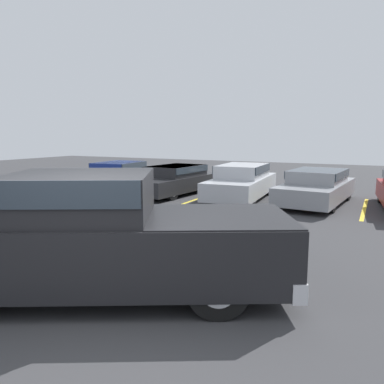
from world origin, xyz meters
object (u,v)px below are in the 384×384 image
parked_sedan_d (317,186)px  parked_sedan_a (118,175)px  pickup_truck (102,236)px  parked_sedan_c (242,181)px  parked_sedan_b (175,179)px  wheel_stop_curb (321,192)px

parked_sedan_d → parked_sedan_a: bearing=-83.1°
pickup_truck → parked_sedan_a: size_ratio=1.36×
parked_sedan_a → parked_sedan_c: (5.83, 0.08, 0.04)m
parked_sedan_b → parked_sedan_d: size_ratio=1.01×
pickup_truck → parked_sedan_b: (-3.90, 9.22, -0.29)m
parked_sedan_d → wheel_stop_curb: (-0.16, 2.44, -0.58)m
parked_sedan_d → pickup_truck: bearing=-5.1°
parked_sedan_c → parked_sedan_d: 2.75m
parked_sedan_c → parked_sedan_d: parked_sedan_c is taller
parked_sedan_c → parked_sedan_d: bearing=89.9°
parked_sedan_b → parked_sedan_d: (5.63, 0.28, 0.02)m
parked_sedan_a → pickup_truck: bearing=31.0°
pickup_truck → parked_sedan_d: 9.65m
pickup_truck → parked_sedan_c: (-1.02, 9.32, -0.23)m
pickup_truck → wheel_stop_curb: (1.56, 11.94, -0.85)m
parked_sedan_b → wheel_stop_curb: size_ratio=2.50×
parked_sedan_a → parked_sedan_b: 2.95m
parked_sedan_a → parked_sedan_c: parked_sedan_c is taller
pickup_truck → parked_sedan_d: bearing=51.5°
parked_sedan_c → parked_sedan_b: bearing=-91.6°
parked_sedan_a → parked_sedan_c: 5.83m
parked_sedan_c → wheel_stop_curb: (2.58, 2.62, -0.63)m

